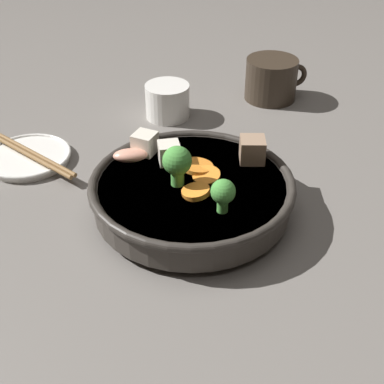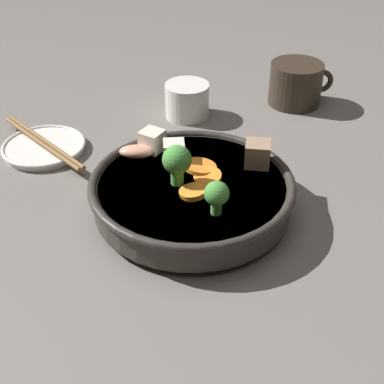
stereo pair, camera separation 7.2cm
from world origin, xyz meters
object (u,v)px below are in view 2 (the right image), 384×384
Objects in this scene: stirfry_bowl at (192,190)px; side_saucer at (44,147)px; dark_mug at (296,84)px; tea_cup at (187,100)px; chopsticks_pair at (43,142)px.

side_saucer is (-0.23, 0.18, -0.03)m from stirfry_bowl.
side_saucer is 0.47m from dark_mug.
tea_cup is (0.24, 0.11, 0.02)m from side_saucer.
tea_cup is at bearing 24.54° from chopsticks_pair.
dark_mug reaches higher than chopsticks_pair.
chopsticks_pair is (-0.44, -0.15, -0.02)m from dark_mug.
stirfry_bowl reaches higher than side_saucer.
chopsticks_pair is at bearing -155.46° from tea_cup.
dark_mug is (0.21, 0.04, 0.01)m from tea_cup.
stirfry_bowl is at bearing -92.06° from tea_cup.
dark_mug is 0.66× the size of chopsticks_pair.
side_saucer is 0.75× the size of chopsticks_pair.
tea_cup reaches higher than chopsticks_pair.
stirfry_bowl is 2.32× the size of dark_mug.
side_saucer is at bearing 142.24° from stirfry_bowl.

